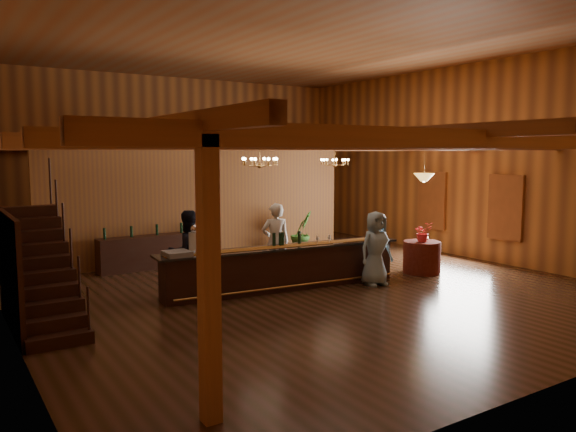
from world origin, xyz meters
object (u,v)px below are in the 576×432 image
round_table (422,257)px  floor_plant (302,233)px  chandelier_left (260,161)px  raffle_drum (373,232)px  backbar_shelf (158,251)px  staff_second (187,252)px  beverage_dispenser (195,240)px  bartender (275,242)px  tasting_bar (283,267)px  guest (376,248)px  chandelier_right (335,162)px  pendant_lamp (424,177)px

round_table → floor_plant: floor_plant is taller
round_table → chandelier_left: (-4.07, 1.04, 2.41)m
round_table → chandelier_left: chandelier_left is taller
raffle_drum → backbar_shelf: raffle_drum is taller
chandelier_left → staff_second: chandelier_left is taller
beverage_dispenser → bartender: bartender is taller
tasting_bar → round_table: size_ratio=6.22×
staff_second → guest: staff_second is taller
tasting_bar → chandelier_right: bearing=42.4°
tasting_bar → chandelier_right: size_ratio=7.18×
backbar_shelf → floor_plant: bearing=-7.9°
raffle_drum → guest: 0.77m
bartender → floor_plant: bearing=-115.4°
beverage_dispenser → raffle_drum: bearing=-6.2°
floor_plant → tasting_bar: bearing=-129.5°
backbar_shelf → raffle_drum: bearing=-47.6°
floor_plant → staff_second: bearing=-151.1°
chandelier_right → guest: bearing=-112.4°
beverage_dispenser → chandelier_right: bearing=23.7°
pendant_lamp → bartender: (-3.52, 1.28, -1.48)m
beverage_dispenser → bartender: (2.28, 0.59, -0.32)m
pendant_lamp → bartender: 4.03m
beverage_dispenser → chandelier_right: size_ratio=0.75×
round_table → floor_plant: 3.93m
staff_second → beverage_dispenser: bearing=86.3°
backbar_shelf → pendant_lamp: size_ratio=3.44×
raffle_drum → bartender: (-2.08, 1.07, -0.21)m
raffle_drum → chandelier_right: 3.40m
round_table → guest: 1.95m
tasting_bar → chandelier_left: (-0.26, 0.57, 2.33)m
beverage_dispenser → round_table: beverage_dispenser is taller
round_table → floor_plant: bearing=106.1°
beverage_dispenser → floor_plant: size_ratio=0.46×
tasting_bar → beverage_dispenser: (-1.99, 0.22, 0.76)m
staff_second → chandelier_right: bearing=-161.1°
bartender → staff_second: (-2.25, -0.10, -0.02)m
beverage_dispenser → round_table: size_ratio=0.65×
tasting_bar → round_table: 3.84m
beverage_dispenser → tasting_bar: bearing=-6.3°
backbar_shelf → bartender: (1.85, -2.91, 0.48)m
backbar_shelf → bartender: bearing=-59.8°
guest → floor_plant: 4.22m
beverage_dispenser → bartender: 2.38m
tasting_bar → staff_second: bearing=164.9°
raffle_drum → tasting_bar: bearing=173.9°
beverage_dispenser → pendant_lamp: 5.96m
tasting_bar → chandelier_left: size_ratio=7.18×
chandelier_left → guest: size_ratio=0.47×
beverage_dispenser → backbar_shelf: bearing=82.9°
raffle_drum → bartender: size_ratio=0.19×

